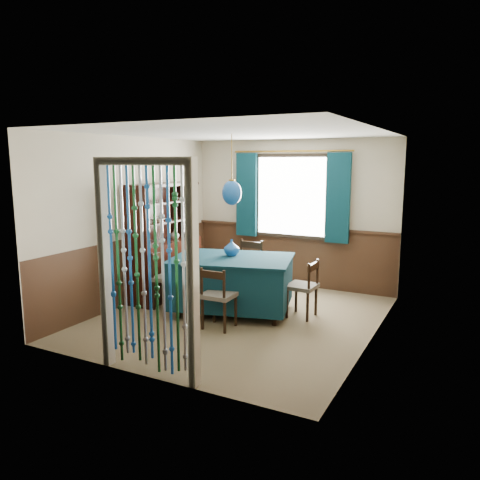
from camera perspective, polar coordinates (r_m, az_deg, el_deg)
The scene contains 22 objects.
floor at distance 6.55m, azimuth -0.23°, elevation -9.47°, with size 4.00×4.00×0.00m, color brown.
ceiling at distance 6.20m, azimuth -0.25°, elevation 12.94°, with size 4.00×4.00×0.00m, color silver.
wall_back at distance 8.06m, azimuth 6.38°, elevation 3.22°, with size 3.60×3.60×0.00m, color #B9B098.
wall_front at distance 4.60m, azimuth -11.87°, elevation -1.76°, with size 3.60×3.60×0.00m, color #B9B098.
wall_left at distance 7.25m, azimuth -12.95°, elevation 2.32°, with size 4.00×4.00×0.00m, color #B9B098.
wall_right at distance 5.65m, azimuth 16.15°, elevation 0.17°, with size 4.00×4.00×0.00m, color #B9B098.
wainscot_back at distance 8.16m, azimuth 6.24°, elevation -2.03°, with size 3.60×3.60×0.00m, color #3D2617.
wainscot_front at distance 4.81m, azimuth -11.45°, elevation -10.52°, with size 3.60×3.60×0.00m, color #3D2617.
wainscot_left at distance 7.37m, azimuth -12.64°, elevation -3.47°, with size 4.00×4.00×0.00m, color #3D2617.
wainscot_right at distance 5.82m, azimuth 15.65°, elevation -7.11°, with size 4.00×4.00×0.00m, color #3D2617.
window at distance 7.99m, azimuth 6.29°, elevation 5.32°, with size 1.32×0.12×1.42m, color black.
doorway at distance 4.69m, azimuth -11.33°, elevation -4.04°, with size 1.16×0.12×2.18m, color silver, non-canonical shape.
dining_table at distance 6.66m, azimuth -0.97°, elevation -5.01°, with size 1.90×1.53×0.80m.
chair_near at distance 6.04m, azimuth -2.69°, elevation -6.80°, with size 0.41×0.39×0.81m.
chair_far at distance 7.38m, azimuth 0.83°, elevation -3.39°, with size 0.47×0.45×0.90m.
chair_left at distance 6.97m, azimuth -8.95°, elevation -4.56°, with size 0.47×0.48×0.84m.
chair_right at distance 6.52m, azimuth 7.79°, elevation -5.68°, with size 0.39×0.41×0.80m.
sideboard at distance 7.51m, azimuth -9.28°, elevation -2.20°, with size 0.52×1.39×1.80m.
pendant_lamp at distance 6.45m, azimuth -1.00°, elevation 5.81°, with size 0.27×0.27×0.96m.
vase_table at distance 6.69m, azimuth -1.03°, elevation -1.01°, with size 0.20×0.20×0.21m, color #14488E.
bowl_shelf at distance 7.20m, azimuth -10.03°, elevation 2.43°, with size 0.23×0.23×0.06m, color beige.
vase_sideboard at distance 7.59m, azimuth -7.98°, elevation 0.77°, with size 0.16×0.16×0.17m, color beige.
Camera 1 is at (2.87, -5.48, 2.14)m, focal length 35.00 mm.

